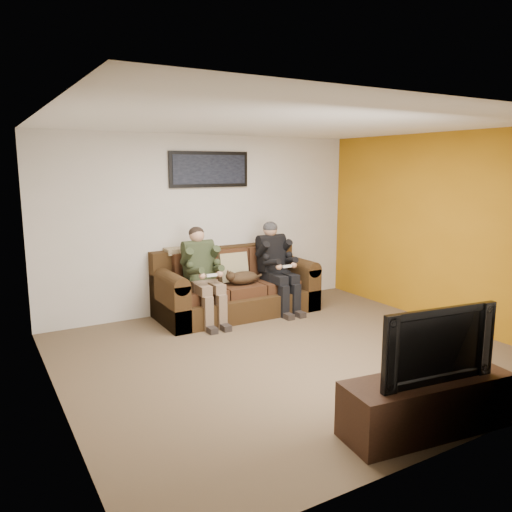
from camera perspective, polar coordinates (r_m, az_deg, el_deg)
floor at (r=5.89m, az=3.91°, el=-11.17°), size 5.00×5.00×0.00m
ceiling at (r=5.50m, az=4.25°, el=14.93°), size 5.00×5.00×0.00m
wall_back at (r=7.50m, az=-5.64°, el=3.70°), size 5.00×0.00×5.00m
wall_front at (r=3.93m, az=22.83°, el=-3.01°), size 5.00×0.00×5.00m
wall_left at (r=4.65m, az=-22.36°, el=-1.03°), size 0.00×4.50×4.50m
wall_right at (r=7.25m, az=20.69°, el=2.86°), size 0.00×4.50×4.50m
accent_wall_right at (r=7.24m, az=20.64°, el=2.86°), size 0.00×4.50×4.50m
sofa at (r=7.40m, az=-2.47°, el=-3.75°), size 2.32×1.00×0.95m
throw_pillow at (r=7.37m, az=-2.64°, el=-1.29°), size 0.44×0.21×0.44m
throw_blanket at (r=7.26m, az=-8.51°, el=0.63°), size 0.48×0.23×0.08m
person_left at (r=6.89m, az=-6.15°, el=-1.53°), size 0.51×0.87×1.32m
person_right at (r=7.45m, az=2.30°, el=-0.57°), size 0.51×0.86×1.33m
cat at (r=7.19m, az=-1.62°, el=-2.48°), size 0.66×0.26×0.24m
framed_poster at (r=7.44m, az=-5.35°, el=9.83°), size 1.25×0.05×0.52m
tv_stand at (r=4.48m, az=18.89°, el=-15.72°), size 1.50×0.65×0.46m
television at (r=4.27m, az=19.30°, el=-9.23°), size 1.07×0.28×0.61m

